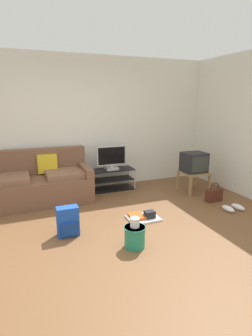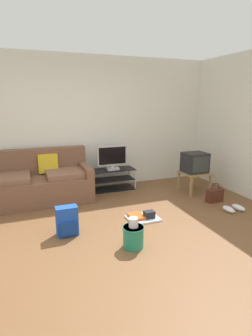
# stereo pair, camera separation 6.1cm
# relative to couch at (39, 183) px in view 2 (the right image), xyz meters

# --- Properties ---
(ground_plane) EXTENTS (9.00, 9.80, 0.02)m
(ground_plane) POSITION_rel_couch_xyz_m (0.73, -1.95, -0.35)
(ground_plane) COLOR brown
(wall_back) EXTENTS (9.00, 0.10, 2.70)m
(wall_back) POSITION_rel_couch_xyz_m (0.73, 0.50, 1.01)
(wall_back) COLOR silver
(wall_back) RESTS_ON ground_plane
(wall_right) EXTENTS (0.10, 3.60, 2.70)m
(wall_right) POSITION_rel_couch_xyz_m (3.78, -1.11, 1.01)
(wall_right) COLOR silver
(wall_right) RESTS_ON ground_plane
(couch) EXTENTS (1.87, 0.92, 0.93)m
(couch) POSITION_rel_couch_xyz_m (0.00, 0.00, 0.00)
(couch) COLOR brown
(couch) RESTS_ON ground_plane
(tv_stand) EXTENTS (0.94, 0.39, 0.43)m
(tv_stand) POSITION_rel_couch_xyz_m (1.46, 0.14, -0.13)
(tv_stand) COLOR black
(tv_stand) RESTS_ON ground_plane
(flat_tv) EXTENTS (0.63, 0.22, 0.50)m
(flat_tv) POSITION_rel_couch_xyz_m (1.46, 0.12, 0.34)
(flat_tv) COLOR #B2B2B7
(flat_tv) RESTS_ON tv_stand
(side_table) EXTENTS (0.51, 0.51, 0.42)m
(side_table) POSITION_rel_couch_xyz_m (2.97, -0.62, 0.01)
(side_table) COLOR #9E7A4C
(side_table) RESTS_ON ground_plane
(crt_tv) EXTENTS (0.45, 0.40, 0.39)m
(crt_tv) POSITION_rel_couch_xyz_m (2.97, -0.60, 0.27)
(crt_tv) COLOR #232326
(crt_tv) RESTS_ON side_table
(backpack) EXTENTS (0.29, 0.23, 0.41)m
(backpack) POSITION_rel_couch_xyz_m (0.27, -1.53, -0.14)
(backpack) COLOR blue
(backpack) RESTS_ON ground_plane
(handbag) EXTENTS (0.31, 0.12, 0.36)m
(handbag) POSITION_rel_couch_xyz_m (3.00, -1.22, -0.21)
(handbag) COLOR #4C2319
(handbag) RESTS_ON ground_plane
(cleaning_bucket) EXTENTS (0.28, 0.28, 0.40)m
(cleaning_bucket) POSITION_rel_couch_xyz_m (1.00, -2.16, -0.18)
(cleaning_bucket) COLOR #238466
(cleaning_bucket) RESTS_ON ground_plane
(sneakers_pair) EXTENTS (0.34, 0.27, 0.09)m
(sneakers_pair) POSITION_rel_couch_xyz_m (3.02, -1.69, -0.30)
(sneakers_pair) COLOR white
(sneakers_pair) RESTS_ON ground_plane
(floor_tray) EXTENTS (0.49, 0.37, 0.14)m
(floor_tray) POSITION_rel_couch_xyz_m (1.45, -1.45, -0.30)
(floor_tray) COLOR silver
(floor_tray) RESTS_ON ground_plane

